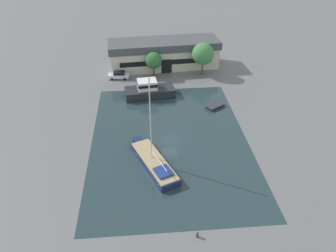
{
  "coord_description": "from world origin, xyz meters",
  "views": [
    {
      "loc": [
        -3.93,
        -43.38,
        31.79
      ],
      "look_at": [
        0.0,
        2.76,
        1.0
      ],
      "focal_mm": 35.0,
      "sensor_mm": 36.0,
      "label": 1
    }
  ],
  "objects_px": {
    "parked_car": "(119,75)",
    "motor_cruiser": "(149,90)",
    "sailboat_moored": "(154,162)",
    "quay_tree_by_water": "(203,54)",
    "small_dinghy": "(215,106)",
    "quay_tree_near_building": "(154,61)",
    "warehouse_building": "(164,54)"
  },
  "relations": [
    {
      "from": "small_dinghy",
      "to": "quay_tree_near_building",
      "type": "bearing_deg",
      "value": -176.83
    },
    {
      "from": "quay_tree_near_building",
      "to": "small_dinghy",
      "type": "bearing_deg",
      "value": -53.88
    },
    {
      "from": "quay_tree_by_water",
      "to": "small_dinghy",
      "type": "relative_size",
      "value": 1.87
    },
    {
      "from": "parked_car",
      "to": "quay_tree_by_water",
      "type": "bearing_deg",
      "value": -84.01
    },
    {
      "from": "warehouse_building",
      "to": "quay_tree_by_water",
      "type": "xyz_separation_m",
      "value": [
        8.3,
        -5.35,
        1.72
      ]
    },
    {
      "from": "quay_tree_by_water",
      "to": "motor_cruiser",
      "type": "bearing_deg",
      "value": -143.15
    },
    {
      "from": "parked_car",
      "to": "motor_cruiser",
      "type": "distance_m",
      "value": 10.87
    },
    {
      "from": "sailboat_moored",
      "to": "small_dinghy",
      "type": "bearing_deg",
      "value": 29.57
    },
    {
      "from": "motor_cruiser",
      "to": "sailboat_moored",
      "type": "bearing_deg",
      "value": 172.66
    },
    {
      "from": "small_dinghy",
      "to": "parked_car",
      "type": "bearing_deg",
      "value": -160.33
    },
    {
      "from": "quay_tree_by_water",
      "to": "small_dinghy",
      "type": "height_order",
      "value": "quay_tree_by_water"
    },
    {
      "from": "parked_car",
      "to": "small_dinghy",
      "type": "height_order",
      "value": "parked_car"
    },
    {
      "from": "warehouse_building",
      "to": "quay_tree_near_building",
      "type": "height_order",
      "value": "warehouse_building"
    },
    {
      "from": "parked_car",
      "to": "small_dinghy",
      "type": "xyz_separation_m",
      "value": [
        18.88,
        -14.42,
        -0.55
      ]
    },
    {
      "from": "warehouse_building",
      "to": "sailboat_moored",
      "type": "distance_m",
      "value": 36.77
    },
    {
      "from": "quay_tree_by_water",
      "to": "small_dinghy",
      "type": "bearing_deg",
      "value": -90.0
    },
    {
      "from": "parked_car",
      "to": "sailboat_moored",
      "type": "distance_m",
      "value": 31.14
    },
    {
      "from": "quay_tree_near_building",
      "to": "quay_tree_by_water",
      "type": "height_order",
      "value": "quay_tree_by_water"
    },
    {
      "from": "small_dinghy",
      "to": "warehouse_building",
      "type": "bearing_deg",
      "value": 169.22
    },
    {
      "from": "parked_car",
      "to": "sailboat_moored",
      "type": "bearing_deg",
      "value": -164.06
    },
    {
      "from": "motor_cruiser",
      "to": "small_dinghy",
      "type": "height_order",
      "value": "motor_cruiser"
    },
    {
      "from": "parked_car",
      "to": "sailboat_moored",
      "type": "relative_size",
      "value": 0.34
    },
    {
      "from": "warehouse_building",
      "to": "quay_tree_near_building",
      "type": "xyz_separation_m",
      "value": [
        -2.72,
        -5.27,
        0.52
      ]
    },
    {
      "from": "warehouse_building",
      "to": "sailboat_moored",
      "type": "relative_size",
      "value": 1.88
    },
    {
      "from": "warehouse_building",
      "to": "quay_tree_by_water",
      "type": "relative_size",
      "value": 3.55
    },
    {
      "from": "quay_tree_by_water",
      "to": "quay_tree_near_building",
      "type": "bearing_deg",
      "value": 179.56
    },
    {
      "from": "sailboat_moored",
      "to": "quay_tree_by_water",
      "type": "bearing_deg",
      "value": 45.58
    },
    {
      "from": "warehouse_building",
      "to": "quay_tree_near_building",
      "type": "relative_size",
      "value": 4.66
    },
    {
      "from": "quay_tree_near_building",
      "to": "motor_cruiser",
      "type": "xyz_separation_m",
      "value": [
        -1.41,
        -9.39,
        -2.49
      ]
    },
    {
      "from": "quay_tree_near_building",
      "to": "parked_car",
      "type": "xyz_separation_m",
      "value": [
        -7.87,
        -0.67,
        -2.91
      ]
    },
    {
      "from": "warehouse_building",
      "to": "parked_car",
      "type": "bearing_deg",
      "value": -155.36
    },
    {
      "from": "quay_tree_near_building",
      "to": "quay_tree_by_water",
      "type": "xyz_separation_m",
      "value": [
        11.01,
        -0.08,
        1.21
      ]
    }
  ]
}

